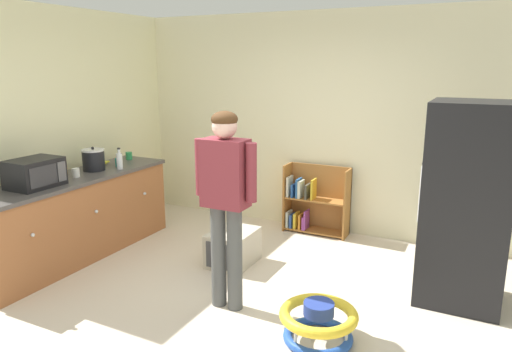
# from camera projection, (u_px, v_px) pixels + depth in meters

# --- Properties ---
(ground_plane) EXTENTS (12.00, 12.00, 0.00)m
(ground_plane) POSITION_uv_depth(u_px,v_px,m) (244.00, 310.00, 4.11)
(ground_plane) COLOR beige
(ground_plane) RESTS_ON ground
(back_wall) EXTENTS (5.20, 0.06, 2.70)m
(back_wall) POSITION_uv_depth(u_px,v_px,m) (332.00, 124.00, 5.83)
(back_wall) COLOR #EDE6BE
(back_wall) RESTS_ON ground
(left_side_wall) EXTENTS (0.06, 2.99, 2.70)m
(left_side_wall) POSITION_uv_depth(u_px,v_px,m) (79.00, 126.00, 5.64)
(left_side_wall) COLOR #EEEAB9
(left_side_wall) RESTS_ON ground
(kitchen_counter) EXTENTS (0.65, 2.40, 0.90)m
(kitchen_counter) POSITION_uv_depth(u_px,v_px,m) (75.00, 217.00, 5.17)
(kitchen_counter) COLOR #9F5F37
(kitchen_counter) RESTS_ON ground
(refrigerator) EXTENTS (0.73, 0.68, 1.78)m
(refrigerator) POSITION_uv_depth(u_px,v_px,m) (466.00, 205.00, 4.11)
(refrigerator) COLOR black
(refrigerator) RESTS_ON ground
(bookshelf) EXTENTS (0.80, 0.28, 0.85)m
(bookshelf) POSITION_uv_depth(u_px,v_px,m) (313.00, 203.00, 5.96)
(bookshelf) COLOR #A46A30
(bookshelf) RESTS_ON ground
(standing_person) EXTENTS (0.57, 0.22, 1.71)m
(standing_person) POSITION_uv_depth(u_px,v_px,m) (225.00, 192.00, 3.94)
(standing_person) COLOR #4E5051
(standing_person) RESTS_ON ground
(baby_walker) EXTENTS (0.60, 0.60, 0.32)m
(baby_walker) POSITION_uv_depth(u_px,v_px,m) (318.00, 322.00, 3.62)
(baby_walker) COLOR #2551B5
(baby_walker) RESTS_ON ground
(pet_carrier) EXTENTS (0.42, 0.55, 0.36)m
(pet_carrier) POSITION_uv_depth(u_px,v_px,m) (233.00, 247.00, 5.03)
(pet_carrier) COLOR beige
(pet_carrier) RESTS_ON ground
(microwave) EXTENTS (0.37, 0.48, 0.28)m
(microwave) POSITION_uv_depth(u_px,v_px,m) (35.00, 173.00, 4.63)
(microwave) COLOR black
(microwave) RESTS_ON kitchen_counter
(crock_pot) EXTENTS (0.25, 0.25, 0.27)m
(crock_pot) POSITION_uv_depth(u_px,v_px,m) (93.00, 160.00, 5.35)
(crock_pot) COLOR black
(crock_pot) RESTS_ON kitchen_counter
(banana_bunch) EXTENTS (0.12, 0.16, 0.04)m
(banana_bunch) POSITION_uv_depth(u_px,v_px,m) (105.00, 162.00, 5.67)
(banana_bunch) COLOR yellow
(banana_bunch) RESTS_ON kitchen_counter
(clear_bottle) EXTENTS (0.07, 0.07, 0.25)m
(clear_bottle) POSITION_uv_depth(u_px,v_px,m) (119.00, 161.00, 5.42)
(clear_bottle) COLOR silver
(clear_bottle) RESTS_ON kitchen_counter
(teal_cup) EXTENTS (0.08, 0.08, 0.09)m
(teal_cup) POSITION_uv_depth(u_px,v_px,m) (119.00, 162.00, 5.59)
(teal_cup) COLOR teal
(teal_cup) RESTS_ON kitchen_counter
(white_cup) EXTENTS (0.08, 0.08, 0.09)m
(white_cup) POSITION_uv_depth(u_px,v_px,m) (76.00, 173.00, 5.05)
(white_cup) COLOR white
(white_cup) RESTS_ON kitchen_counter
(orange_cup) EXTENTS (0.08, 0.08, 0.09)m
(orange_cup) POSITION_uv_depth(u_px,v_px,m) (64.00, 170.00, 5.17)
(orange_cup) COLOR orange
(orange_cup) RESTS_ON kitchen_counter
(green_cup) EXTENTS (0.08, 0.08, 0.09)m
(green_cup) POSITION_uv_depth(u_px,v_px,m) (129.00, 156.00, 5.97)
(green_cup) COLOR #2E9351
(green_cup) RESTS_ON kitchen_counter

